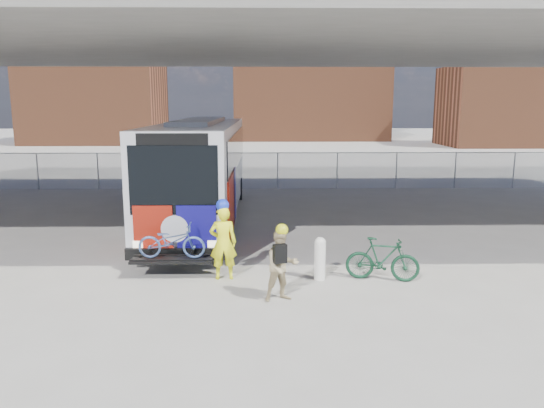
{
  "coord_description": "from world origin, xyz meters",
  "views": [
    {
      "loc": [
        0.23,
        -14.49,
        4.21
      ],
      "look_at": [
        0.48,
        -0.66,
        1.6
      ],
      "focal_mm": 35.0,
      "sensor_mm": 36.0,
      "label": 1
    }
  ],
  "objects_px": {
    "cyclist_tan": "(282,265)",
    "bus": "(201,163)",
    "bollard": "(320,257)",
    "cyclist_hivis": "(223,241)",
    "bike_parked": "(382,259)"
  },
  "relations": [
    {
      "from": "cyclist_hivis",
      "to": "bollard",
      "type": "bearing_deg",
      "value": 171.75
    },
    {
      "from": "cyclist_hivis",
      "to": "bike_parked",
      "type": "distance_m",
      "value": 3.88
    },
    {
      "from": "bus",
      "to": "cyclist_tan",
      "type": "bearing_deg",
      "value": -72.23
    },
    {
      "from": "bollard",
      "to": "cyclist_hivis",
      "type": "distance_m",
      "value": 2.38
    },
    {
      "from": "bollard",
      "to": "cyclist_hivis",
      "type": "relative_size",
      "value": 0.53
    },
    {
      "from": "cyclist_tan",
      "to": "bus",
      "type": "bearing_deg",
      "value": 89.55
    },
    {
      "from": "bus",
      "to": "cyclist_tan",
      "type": "distance_m",
      "value": 8.75
    },
    {
      "from": "cyclist_hivis",
      "to": "bike_parked",
      "type": "xyz_separation_m",
      "value": [
        3.85,
        -0.2,
        -0.43
      ]
    },
    {
      "from": "cyclist_hivis",
      "to": "bus",
      "type": "bearing_deg",
      "value": -85.08
    },
    {
      "from": "bus",
      "to": "bike_parked",
      "type": "xyz_separation_m",
      "value": [
        5.12,
        -6.94,
        -1.58
      ]
    },
    {
      "from": "cyclist_hivis",
      "to": "cyclist_tan",
      "type": "distance_m",
      "value": 2.03
    },
    {
      "from": "bollard",
      "to": "cyclist_tan",
      "type": "distance_m",
      "value": 1.71
    },
    {
      "from": "bus",
      "to": "cyclist_tan",
      "type": "xyz_separation_m",
      "value": [
        2.64,
        -8.24,
        -1.3
      ]
    },
    {
      "from": "cyclist_tan",
      "to": "bike_parked",
      "type": "xyz_separation_m",
      "value": [
        2.48,
        1.29,
        -0.28
      ]
    },
    {
      "from": "bike_parked",
      "to": "cyclist_hivis",
      "type": "bearing_deg",
      "value": 101.1
    }
  ]
}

